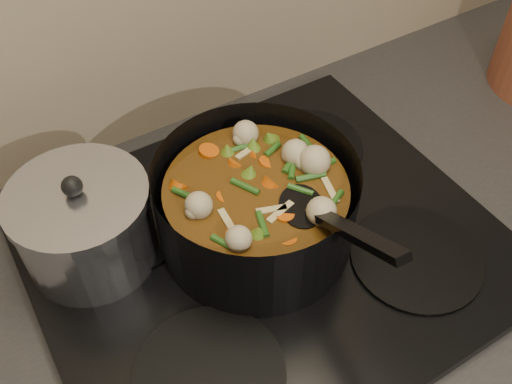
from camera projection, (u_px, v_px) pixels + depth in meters
stovetop at (266, 246)px, 0.80m from camera, size 0.62×0.54×0.03m
stockpot at (256, 207)px, 0.76m from camera, size 0.32×0.39×0.20m
saucepan at (85, 225)px, 0.74m from camera, size 0.18×0.18×0.15m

